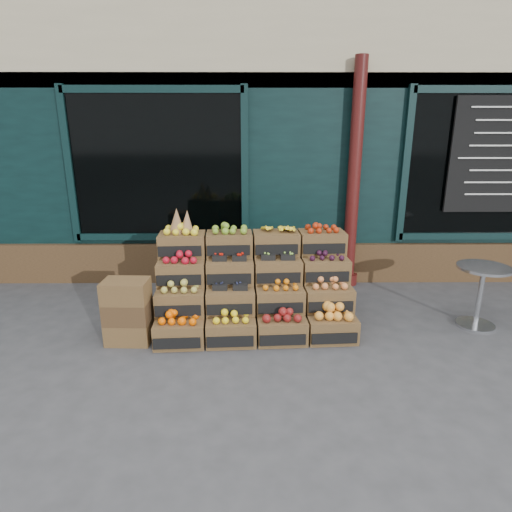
{
  "coord_description": "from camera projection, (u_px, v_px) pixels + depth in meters",
  "views": [
    {
      "loc": [
        -0.23,
        -4.06,
        2.29
      ],
      "look_at": [
        -0.2,
        0.7,
        0.85
      ],
      "focal_mm": 30.0,
      "sensor_mm": 36.0,
      "label": 1
    }
  ],
  "objects": [
    {
      "name": "shopkeeper",
      "position": [
        154.0,
        208.0,
        6.98
      ],
      "size": [
        0.86,
        0.7,
        2.05
      ],
      "primitive_type": "imported",
      "rotation": [
        0.0,
        0.0,
        2.82
      ],
      "color": "#154B1A",
      "rests_on": "ground"
    },
    {
      "name": "crate_display",
      "position": [
        253.0,
        291.0,
        5.07
      ],
      "size": [
        2.28,
        1.21,
        1.39
      ],
      "rotation": [
        0.0,
        0.0,
        0.06
      ],
      "color": "brown",
      "rests_on": "ground"
    },
    {
      "name": "spare_crates",
      "position": [
        128.0,
        311.0,
        4.66
      ],
      "size": [
        0.49,
        0.35,
        0.72
      ],
      "rotation": [
        0.0,
        0.0,
        -0.03
      ],
      "color": "brown",
      "rests_on": "ground"
    },
    {
      "name": "ground",
      "position": [
        275.0,
        351.0,
        4.55
      ],
      "size": [
        60.0,
        60.0,
        0.0
      ],
      "primitive_type": "plane",
      "color": "#3B3B3D",
      "rests_on": "ground"
    },
    {
      "name": "bistro_table",
      "position": [
        481.0,
        289.0,
        5.0
      ],
      "size": [
        0.6,
        0.6,
        0.75
      ],
      "rotation": [
        0.0,
        0.0,
        -0.2
      ],
      "color": "silver",
      "rests_on": "ground"
    },
    {
      "name": "shop_facade",
      "position": [
        264.0,
        121.0,
        8.74
      ],
      "size": [
        12.0,
        6.24,
        4.8
      ],
      "color": "black",
      "rests_on": "ground"
    }
  ]
}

